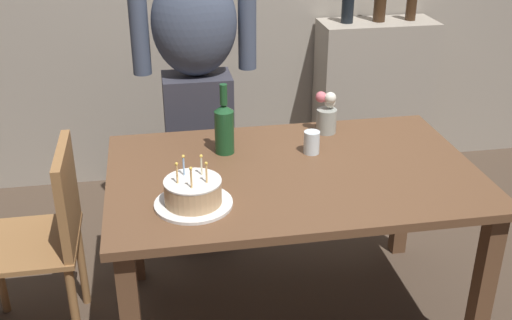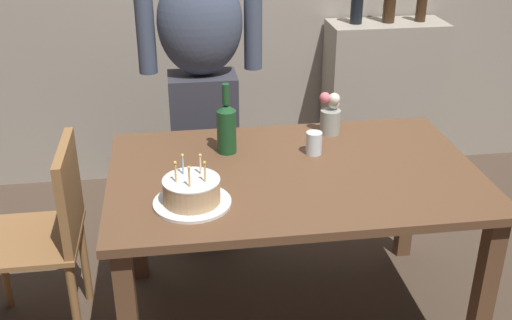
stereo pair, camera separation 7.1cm
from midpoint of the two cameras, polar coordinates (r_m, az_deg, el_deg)
name	(u,v)px [view 2 (the right image)]	position (r m, az deg, el deg)	size (l,w,h in m)	color
ground_plane	(290,314)	(2.96, 3.83, -13.86)	(10.00, 10.00, 0.00)	#47382B
dining_table	(294,191)	(2.60, 4.24, -2.87)	(1.50, 0.96, 0.74)	brown
birthday_cake	(192,193)	(2.29, -4.99, -3.00)	(0.29, 0.29, 0.18)	white
water_glass_near	(314,143)	(2.68, 6.05, 1.54)	(0.07, 0.07, 0.10)	silver
wine_bottle	(227,127)	(2.66, -1.94, 3.06)	(0.08, 0.08, 0.31)	#194723
flower_vase	(331,115)	(2.88, 7.52, 4.11)	(0.10, 0.09, 0.20)	#999E93
person_man_bearded	(202,83)	(3.14, -4.27, 6.96)	(0.61, 0.27, 1.66)	#33333D
dining_chair	(49,227)	(2.72, -17.59, -5.83)	(0.42, 0.42, 0.87)	olive
shelf_cabinet	(381,100)	(4.04, 11.79, 5.36)	(0.70, 0.30, 1.29)	#9E9384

